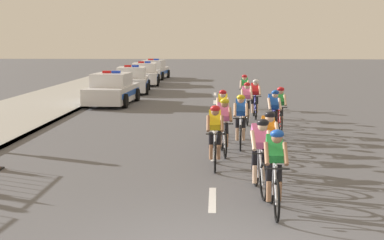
{
  "coord_description": "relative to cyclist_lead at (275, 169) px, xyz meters",
  "views": [
    {
      "loc": [
        0.05,
        -6.75,
        2.98
      ],
      "look_at": [
        -0.52,
        5.71,
        1.1
      ],
      "focal_mm": 49.33,
      "sensor_mm": 36.0,
      "label": 1
    }
  ],
  "objects": [
    {
      "name": "police_car_nearest",
      "position": [
        -5.91,
        15.64,
        -0.11
      ],
      "size": [
        2.16,
        4.48,
        1.59
      ],
      "color": "silver",
      "rests_on": "ground"
    },
    {
      "name": "cyclist_second",
      "position": [
        -0.16,
        1.19,
        0.0
      ],
      "size": [
        0.44,
        1.72,
        1.56
      ],
      "color": "black",
      "rests_on": "ground"
    },
    {
      "name": "police_car_second",
      "position": [
        -5.91,
        21.46,
        -0.11
      ],
      "size": [
        2.29,
        4.54,
        1.59
      ],
      "color": "silver",
      "rests_on": "ground"
    },
    {
      "name": "cyclist_seventh",
      "position": [
        0.74,
        7.1,
        0.0
      ],
      "size": [
        0.43,
        1.72,
        1.56
      ],
      "color": "black",
      "rests_on": "ground"
    },
    {
      "name": "cyclist_sixth",
      "position": [
        -0.33,
        5.68,
        0.0
      ],
      "size": [
        0.42,
        1.72,
        1.56
      ],
      "color": "black",
      "rests_on": "ground"
    },
    {
      "name": "sidewalk_slab",
      "position": [
        -9.19,
        11.81,
        -0.73
      ],
      "size": [
        4.47,
        60.0,
        0.12
      ],
      "primitive_type": "cube",
      "color": "#A3A099",
      "rests_on": "ground"
    },
    {
      "name": "police_car_third",
      "position": [
        -5.91,
        26.99,
        -0.11
      ],
      "size": [
        2.28,
        4.53,
        1.59
      ],
      "color": "white",
      "rests_on": "ground"
    },
    {
      "name": "cyclist_eleventh",
      "position": [
        0.48,
        11.43,
        0.0
      ],
      "size": [
        0.42,
        1.72,
        1.56
      ],
      "color": "black",
      "rests_on": "ground"
    },
    {
      "name": "cyclist_ninth",
      "position": [
        0.07,
        9.99,
        0.0
      ],
      "size": [
        0.42,
        1.72,
        1.56
      ],
      "color": "black",
      "rests_on": "ground"
    },
    {
      "name": "cyclist_fifth",
      "position": [
        -0.82,
        4.73,
        0.0
      ],
      "size": [
        0.44,
        1.72,
        1.56
      ],
      "color": "black",
      "rests_on": "ground"
    },
    {
      "name": "lane_markings_centre",
      "position": [
        -1.08,
        8.72,
        -0.78
      ],
      "size": [
        0.14,
        25.6,
        0.01
      ],
      "color": "white",
      "rests_on": "ground"
    },
    {
      "name": "police_car_furthest",
      "position": [
        -5.91,
        32.4,
        -0.11
      ],
      "size": [
        2.25,
        4.52,
        1.59
      ],
      "color": "silver",
      "rests_on": "ground"
    },
    {
      "name": "cyclist_fourth",
      "position": [
        -1.04,
        3.24,
        0.0
      ],
      "size": [
        0.42,
        1.72,
        1.56
      ],
      "color": "black",
      "rests_on": "ground"
    },
    {
      "name": "cyclist_eighth",
      "position": [
        -0.81,
        7.1,
        0.0
      ],
      "size": [
        0.42,
        1.72,
        1.56
      ],
      "color": "black",
      "rests_on": "ground"
    },
    {
      "name": "cyclist_twelfth",
      "position": [
        0.23,
        14.25,
        0.0
      ],
      "size": [
        0.44,
        1.72,
        1.56
      ],
      "color": "black",
      "rests_on": "ground"
    },
    {
      "name": "cyclist_lead",
      "position": [
        0.0,
        0.0,
        0.0
      ],
      "size": [
        0.42,
        1.72,
        1.56
      ],
      "color": "black",
      "rests_on": "ground"
    },
    {
      "name": "kerb_edge",
      "position": [
        -7.04,
        11.81,
        -0.72
      ],
      "size": [
        0.16,
        60.0,
        0.13
      ],
      "primitive_type": "cube",
      "color": "#9E9E99",
      "rests_on": "ground"
    },
    {
      "name": "cyclist_tenth",
      "position": [
        1.04,
        8.16,
        0.0
      ],
      "size": [
        0.42,
        1.72,
        1.56
      ],
      "color": "black",
      "rests_on": "ground"
    },
    {
      "name": "cyclist_third",
      "position": [
        0.11,
        2.28,
        0.0
      ],
      "size": [
        0.42,
        1.72,
        1.56
      ],
      "color": "black",
      "rests_on": "ground"
    }
  ]
}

